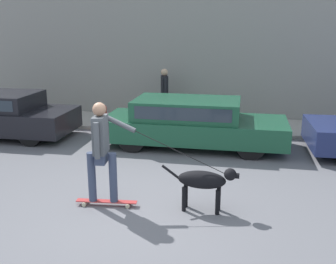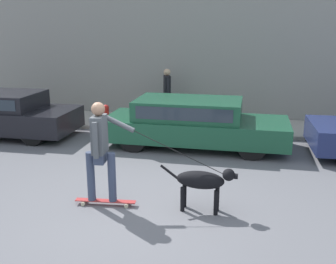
# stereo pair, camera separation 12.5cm
# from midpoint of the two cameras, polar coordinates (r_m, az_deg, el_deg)

# --- Properties ---
(ground_plane) EXTENTS (36.00, 36.00, 0.00)m
(ground_plane) POSITION_cam_midpoint_polar(r_m,az_deg,el_deg) (6.60, -6.28, -11.43)
(ground_plane) COLOR slate
(back_wall) EXTENTS (32.00, 0.30, 4.07)m
(back_wall) POSITION_cam_midpoint_polar(r_m,az_deg,el_deg) (12.73, 2.51, 11.10)
(back_wall) COLOR gray
(back_wall) RESTS_ON ground_plane
(sidewalk_curb) EXTENTS (30.00, 1.93, 0.11)m
(sidewalk_curb) POSITION_cam_midpoint_polar(r_m,az_deg,el_deg) (11.94, 1.64, 1.19)
(sidewalk_curb) COLOR #A39E93
(sidewalk_curb) RESTS_ON ground_plane
(parked_car_0) EXTENTS (3.93, 1.69, 1.20)m
(parked_car_0) POSITION_cam_midpoint_polar(r_m,az_deg,el_deg) (11.66, -23.46, 2.35)
(parked_car_0) COLOR black
(parked_car_0) RESTS_ON ground_plane
(parked_car_1) EXTENTS (4.54, 1.77, 1.20)m
(parked_car_1) POSITION_cam_midpoint_polar(r_m,az_deg,el_deg) (9.79, 3.12, 1.35)
(parked_car_1) COLOR black
(parked_car_1) RESTS_ON ground_plane
(dog) EXTENTS (1.27, 0.33, 0.77)m
(dog) POSITION_cam_midpoint_polar(r_m,az_deg,el_deg) (6.40, 4.74, -7.10)
(dog) COLOR black
(dog) RESTS_ON ground_plane
(skateboarder) EXTENTS (2.57, 0.55, 1.78)m
(skateboarder) POSITION_cam_midpoint_polar(r_m,az_deg,el_deg) (6.50, -10.11, -2.30)
(skateboarder) COLOR beige
(skateboarder) RESTS_ON ground_plane
(pedestrian_with_bag) EXTENTS (0.31, 0.60, 1.57)m
(pedestrian_with_bag) POSITION_cam_midpoint_polar(r_m,az_deg,el_deg) (12.16, -0.80, 5.92)
(pedestrian_with_bag) COLOR #3D4760
(pedestrian_with_bag) RESTS_ON sidewalk_curb
(fire_hydrant) EXTENTS (0.18, 0.18, 0.80)m
(fire_hydrant) POSITION_cam_midpoint_polar(r_m,az_deg,el_deg) (11.19, -9.60, 1.97)
(fire_hydrant) COLOR red
(fire_hydrant) RESTS_ON ground_plane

